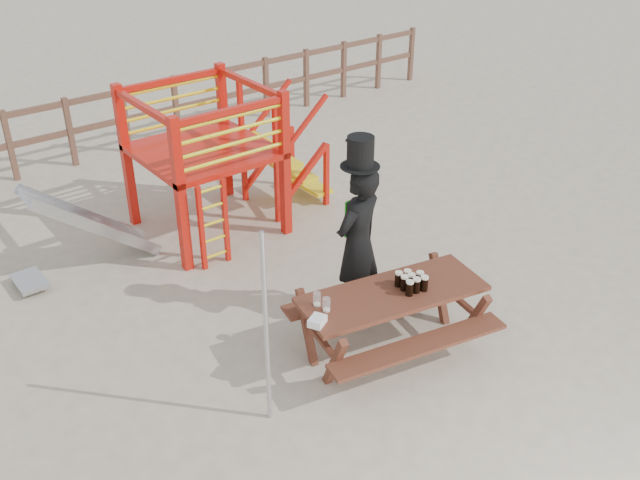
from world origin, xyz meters
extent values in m
plane|color=#BDAD93|center=(0.00, 0.00, 0.00)|extent=(60.00, 60.00, 0.00)
cube|color=brown|center=(0.00, 7.00, 1.10)|extent=(15.00, 0.06, 0.10)
cube|color=brown|center=(0.00, 7.00, 0.60)|extent=(15.00, 0.06, 0.10)
cube|color=brown|center=(-1.50, 7.00, 0.60)|extent=(0.09, 0.09, 1.20)
cube|color=brown|center=(-0.50, 7.00, 0.60)|extent=(0.09, 0.09, 1.20)
cube|color=brown|center=(0.50, 7.00, 0.60)|extent=(0.09, 0.09, 1.20)
cube|color=brown|center=(1.50, 7.00, 0.60)|extent=(0.09, 0.09, 1.20)
cube|color=brown|center=(2.50, 7.00, 0.60)|extent=(0.09, 0.09, 1.20)
cube|color=brown|center=(3.50, 7.00, 0.60)|extent=(0.09, 0.09, 1.20)
cube|color=brown|center=(4.50, 7.00, 0.60)|extent=(0.09, 0.09, 1.20)
cube|color=brown|center=(5.50, 7.00, 0.60)|extent=(0.09, 0.09, 1.20)
cube|color=brown|center=(6.50, 7.00, 0.60)|extent=(0.09, 0.09, 1.20)
cube|color=brown|center=(7.50, 7.00, 0.60)|extent=(0.09, 0.09, 1.20)
cube|color=red|center=(-0.60, 2.80, 1.05)|extent=(0.12, 0.12, 2.10)
cube|color=red|center=(1.00, 2.80, 1.05)|extent=(0.12, 0.12, 2.10)
cube|color=red|center=(-0.60, 4.40, 1.05)|extent=(0.12, 0.12, 2.10)
cube|color=red|center=(1.00, 4.40, 1.05)|extent=(0.12, 0.12, 2.10)
cube|color=red|center=(0.20, 3.60, 1.20)|extent=(1.72, 1.72, 0.08)
cube|color=red|center=(0.20, 2.80, 2.00)|extent=(1.60, 0.08, 0.08)
cube|color=red|center=(0.20, 4.40, 2.00)|extent=(1.60, 0.08, 0.08)
cube|color=red|center=(-0.60, 3.60, 2.00)|extent=(0.08, 1.60, 0.08)
cube|color=red|center=(1.00, 3.60, 2.00)|extent=(0.08, 1.60, 0.08)
cylinder|color=yellow|center=(0.20, 2.80, 1.38)|extent=(1.50, 0.05, 0.05)
cylinder|color=yellow|center=(0.20, 4.40, 1.38)|extent=(1.50, 0.05, 0.05)
cylinder|color=yellow|center=(0.20, 2.80, 1.56)|extent=(1.50, 0.05, 0.05)
cylinder|color=yellow|center=(0.20, 4.40, 1.56)|extent=(1.50, 0.05, 0.05)
cylinder|color=yellow|center=(0.20, 2.80, 1.74)|extent=(1.50, 0.05, 0.05)
cylinder|color=yellow|center=(0.20, 4.40, 1.74)|extent=(1.50, 0.05, 0.05)
cylinder|color=yellow|center=(0.20, 2.80, 1.92)|extent=(1.50, 0.05, 0.05)
cylinder|color=yellow|center=(0.20, 4.40, 1.92)|extent=(1.50, 0.05, 0.05)
cube|color=red|center=(-0.43, 2.65, 0.60)|extent=(0.06, 0.06, 1.20)
cube|color=red|center=(-0.07, 2.65, 0.60)|extent=(0.06, 0.06, 1.20)
cylinder|color=yellow|center=(-0.25, 2.65, 0.15)|extent=(0.36, 0.04, 0.04)
cylinder|color=yellow|center=(-0.25, 2.65, 0.39)|extent=(0.36, 0.04, 0.04)
cylinder|color=yellow|center=(-0.25, 2.65, 0.63)|extent=(0.36, 0.04, 0.04)
cylinder|color=yellow|center=(-0.25, 2.65, 0.87)|extent=(0.36, 0.04, 0.04)
cylinder|color=yellow|center=(-0.25, 2.65, 1.11)|extent=(0.36, 0.04, 0.04)
cube|color=yellow|center=(1.15, 3.60, 1.08)|extent=(0.30, 0.90, 0.06)
cube|color=yellow|center=(1.43, 3.60, 0.78)|extent=(0.30, 0.90, 0.06)
cube|color=yellow|center=(1.71, 3.60, 0.48)|extent=(0.30, 0.90, 0.06)
cube|color=yellow|center=(1.99, 3.60, 0.18)|extent=(0.30, 0.90, 0.06)
cube|color=red|center=(1.55, 3.15, 0.60)|extent=(0.95, 0.08, 0.86)
cube|color=red|center=(1.55, 4.05, 0.60)|extent=(0.95, 0.08, 0.86)
cube|color=#B6B8BD|center=(-1.50, 3.60, 0.62)|extent=(1.53, 0.55, 1.21)
cube|color=#B6B8BD|center=(-1.50, 3.33, 0.66)|extent=(1.58, 0.04, 1.28)
cube|color=#B6B8BD|center=(-1.50, 3.87, 0.66)|extent=(1.58, 0.04, 1.28)
cube|color=#B6B8BD|center=(-2.40, 3.60, 0.10)|extent=(0.35, 0.55, 0.05)
cube|color=brown|center=(0.34, -0.10, 0.76)|extent=(2.13, 1.15, 0.05)
cube|color=brown|center=(0.23, -0.65, 0.45)|extent=(2.03, 0.68, 0.04)
cube|color=brown|center=(0.45, 0.44, 0.45)|extent=(2.03, 0.68, 0.04)
cube|color=brown|center=(-0.50, 0.07, 0.36)|extent=(0.32, 1.20, 0.73)
cube|color=brown|center=(1.18, -0.28, 0.36)|extent=(0.32, 1.20, 0.73)
imported|color=black|center=(0.50, 0.67, 0.96)|extent=(0.79, 0.62, 1.91)
cube|color=#0D870C|center=(0.46, 0.81, 1.18)|extent=(0.08, 0.04, 0.45)
cylinder|color=black|center=(0.50, 0.67, 1.92)|extent=(0.43, 0.43, 0.01)
cylinder|color=black|center=(0.50, 0.67, 2.09)|extent=(0.29, 0.29, 0.33)
cube|color=white|center=(0.46, 0.81, 2.20)|extent=(0.15, 0.04, 0.04)
cylinder|color=#B2B2B7|center=(-1.30, -0.16, 1.05)|extent=(0.05, 0.05, 2.09)
cylinder|color=#38383D|center=(1.05, 0.47, 0.06)|extent=(0.48, 0.48, 0.11)
cylinder|color=#38383D|center=(1.05, 0.47, 0.16)|extent=(0.06, 0.06, 0.09)
cube|color=white|center=(-0.65, -0.07, 0.82)|extent=(0.22, 0.21, 0.08)
cylinder|color=black|center=(0.43, -0.25, 0.86)|extent=(0.08, 0.08, 0.15)
cylinder|color=beige|center=(0.43, -0.25, 0.94)|extent=(0.08, 0.08, 0.02)
cylinder|color=black|center=(0.53, -0.26, 0.86)|extent=(0.08, 0.08, 0.15)
cylinder|color=beige|center=(0.53, -0.26, 0.94)|extent=(0.08, 0.08, 0.02)
cylinder|color=black|center=(0.62, -0.28, 0.86)|extent=(0.08, 0.08, 0.15)
cylinder|color=beige|center=(0.62, -0.28, 0.94)|extent=(0.08, 0.08, 0.02)
cylinder|color=black|center=(0.46, -0.15, 0.86)|extent=(0.08, 0.08, 0.15)
cylinder|color=beige|center=(0.46, -0.15, 0.94)|extent=(0.08, 0.08, 0.02)
cylinder|color=black|center=(0.54, -0.16, 0.86)|extent=(0.08, 0.08, 0.15)
cylinder|color=beige|center=(0.54, -0.16, 0.94)|extent=(0.08, 0.08, 0.02)
cylinder|color=black|center=(0.64, -0.19, 0.86)|extent=(0.08, 0.08, 0.15)
cylinder|color=beige|center=(0.64, -0.19, 0.94)|extent=(0.08, 0.08, 0.02)
cylinder|color=black|center=(0.46, -0.05, 0.86)|extent=(0.08, 0.08, 0.15)
cylinder|color=beige|center=(0.46, -0.05, 0.94)|extent=(0.08, 0.08, 0.02)
cylinder|color=black|center=(0.56, -0.08, 0.86)|extent=(0.08, 0.08, 0.15)
cylinder|color=beige|center=(0.56, -0.08, 0.94)|extent=(0.08, 0.08, 0.02)
cylinder|color=silver|center=(-0.43, 0.06, 0.86)|extent=(0.08, 0.08, 0.15)
cylinder|color=beige|center=(-0.43, 0.06, 0.79)|extent=(0.07, 0.07, 0.02)
cylinder|color=silver|center=(-0.45, 0.19, 0.86)|extent=(0.08, 0.08, 0.15)
cylinder|color=beige|center=(-0.45, 0.19, 0.79)|extent=(0.07, 0.07, 0.02)
camera|label=1|loc=(-4.11, -4.59, 5.00)|focal=40.00mm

